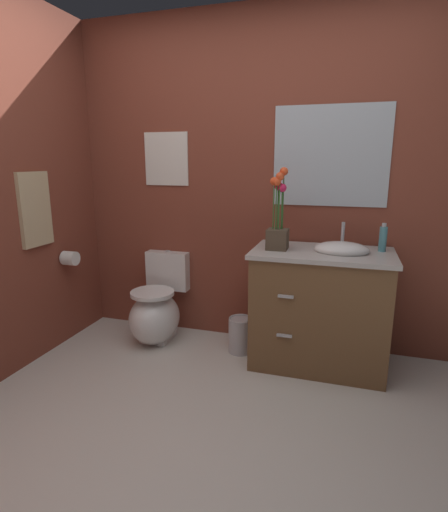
% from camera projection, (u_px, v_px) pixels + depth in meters
% --- Properties ---
extents(ground_plane, '(9.82, 9.82, 0.00)m').
position_uv_depth(ground_plane, '(189.00, 468.00, 1.91)').
color(ground_plane, beige).
extents(wall_back, '(4.58, 0.05, 2.50)m').
position_uv_depth(wall_back, '(288.00, 184.00, 3.00)').
color(wall_back, brown).
rests_on(wall_back, ground_plane).
extents(toilet, '(0.38, 0.59, 0.69)m').
position_uv_depth(toilet, '(157.00, 311.00, 3.24)').
color(toilet, white).
rests_on(toilet, ground_plane).
extents(vanity_cabinet, '(0.94, 0.56, 1.01)m').
position_uv_depth(vanity_cabinet, '(320.00, 307.00, 2.81)').
color(vanity_cabinet, brown).
rests_on(vanity_cabinet, ground_plane).
extents(flower_vase, '(0.14, 0.14, 0.55)m').
position_uv_depth(flower_vase, '(278.00, 223.00, 2.73)').
color(flower_vase, '#4C3D2D').
rests_on(flower_vase, vanity_cabinet).
extents(soap_bottle, '(0.05, 0.05, 0.19)m').
position_uv_depth(soap_bottle, '(383.00, 239.00, 2.69)').
color(soap_bottle, teal).
rests_on(soap_bottle, vanity_cabinet).
extents(trash_bin, '(0.18, 0.18, 0.27)m').
position_uv_depth(trash_bin, '(240.00, 335.00, 3.05)').
color(trash_bin, '#B7B7BC').
rests_on(trash_bin, ground_plane).
extents(wall_poster, '(0.37, 0.01, 0.41)m').
position_uv_depth(wall_poster, '(166.00, 159.00, 3.21)').
color(wall_poster, silver).
extents(wall_mirror, '(0.80, 0.01, 0.70)m').
position_uv_depth(wall_mirror, '(331.00, 156.00, 2.84)').
color(wall_mirror, '#B2BCC6').
extents(hanging_towel, '(0.03, 0.28, 0.52)m').
position_uv_depth(hanging_towel, '(35.00, 209.00, 2.82)').
color(hanging_towel, tan).
extents(toilet_paper_roll, '(0.11, 0.11, 0.11)m').
position_uv_depth(toilet_paper_roll, '(70.00, 258.00, 3.13)').
color(toilet_paper_roll, white).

